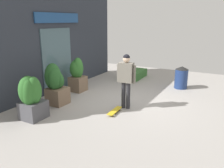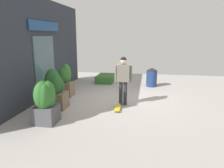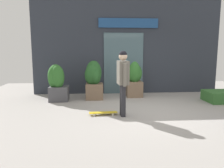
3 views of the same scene
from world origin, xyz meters
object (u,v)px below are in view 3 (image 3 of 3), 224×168
Objects in this scene: planter_box_left at (134,78)px; planter_box_right at (94,79)px; skateboarder at (123,76)px; planter_box_mid at (57,82)px; skateboard at (103,113)px.

planter_box_right reaches higher than planter_box_left.
skateboarder is at bearing -70.72° from planter_box_right.
skateboarder is 2.39m from planter_box_right.
planter_box_left is 1.05× the size of planter_box_mid.
skateboard is at bearing -50.07° from planter_box_mid.
skateboarder is at bearing 163.52° from skateboard.
planter_box_left is at bearing 10.40° from planter_box_mid.
planter_box_left is at bearing -121.79° from skateboard.
planter_box_left reaches higher than planter_box_mid.
planter_box_left is (1.28, 2.36, 0.64)m from skateboard.
planter_box_right is (-1.53, -0.25, 0.03)m from planter_box_left.
planter_box_left is 2.86m from planter_box_mid.
skateboard is 0.58× the size of planter_box_left.
planter_box_right is at bearing -74.82° from skateboarder.
skateboard is 2.22m from planter_box_right.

